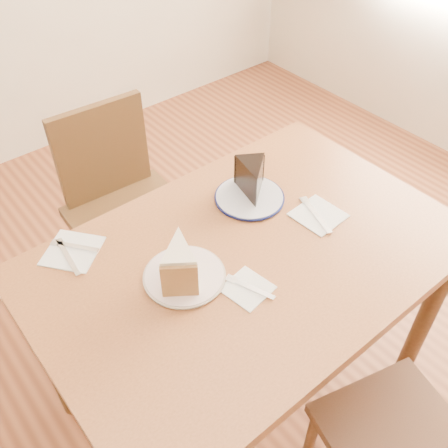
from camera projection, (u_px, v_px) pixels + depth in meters
The scene contains 14 objects.
ground at pixel (242, 387), 1.91m from camera, with size 4.00×4.00×0.00m, color #4E2514.
table at pixel (248, 275), 1.46m from camera, with size 1.20×0.80×0.75m.
chair_far at pixel (126, 208), 1.94m from camera, with size 0.45×0.45×0.87m.
plate_cream at pixel (184, 276), 1.32m from camera, with size 0.21×0.21×0.01m, color silver.
plate_navy at pixel (249, 197), 1.56m from camera, with size 0.21×0.21×0.01m, color silver.
carrot_cake at pixel (180, 261), 1.29m from camera, with size 0.09×0.13×0.10m, color white, non-canonical shape.
chocolate_cake at pixel (253, 182), 1.53m from camera, with size 0.09×0.13×0.10m, color black, non-canonical shape.
napkin_cream at pixel (247, 288), 1.30m from camera, with size 0.11×0.11×0.00m, color white.
napkin_navy at pixel (318, 215), 1.51m from camera, with size 0.14×0.14×0.00m, color white.
napkin_spare at pixel (73, 251), 1.40m from camera, with size 0.14×0.14×0.00m, color white.
fork_cream at pixel (250, 288), 1.30m from camera, with size 0.01×0.14×0.00m, color silver.
knife_navy at pixel (316, 215), 1.50m from camera, with size 0.02×0.17×0.00m, color silver.
fork_spare at pixel (75, 246), 1.41m from camera, with size 0.01×0.14×0.00m, color silver.
knife_spare at pixel (68, 257), 1.38m from camera, with size 0.01×0.16×0.00m, color white.
Camera 1 is at (-0.67, -0.70, 1.76)m, focal length 40.00 mm.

